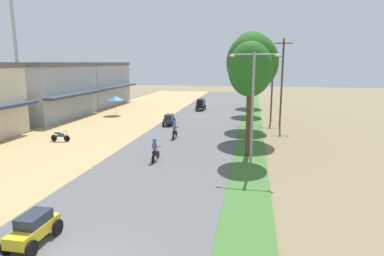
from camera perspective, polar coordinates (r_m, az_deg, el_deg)
name	(u,v)px	position (r m, az deg, el deg)	size (l,w,h in m)	color
shophouse_mid	(43,90)	(45.72, -24.13, 5.89)	(9.67, 12.70, 6.90)	#999EA8
shophouse_far	(93,84)	(57.12, -16.63, 7.25)	(9.22, 12.94, 6.90)	#999EA8
parked_motorbike_third	(61,136)	(31.48, -21.56, -1.24)	(1.80, 0.54, 0.94)	black
vendor_umbrella	(115,98)	(44.86, -12.96, 5.01)	(2.20, 2.20, 2.52)	#99999E
median_tree_nearest	(250,70)	(24.46, 9.91, 9.73)	(3.15, 3.15, 8.32)	#4C351E
median_tree_second	(252,63)	(30.87, 10.28, 10.93)	(4.64, 4.64, 9.39)	#4C351E
median_tree_third	(252,53)	(36.76, 10.19, 12.54)	(4.13, 4.13, 10.08)	#4C351E
median_tree_fourth	(251,58)	(45.99, 10.07, 11.75)	(3.86, 3.86, 9.56)	#4C351E
median_tree_fifth	(252,61)	(53.63, 10.26, 11.29)	(3.91, 3.91, 9.66)	#4C351E
streetlamp_near	(253,102)	(21.93, 10.35, 4.43)	(3.16, 0.20, 7.47)	gray
streetlamp_mid	(253,85)	(40.25, 10.42, 7.27)	(3.16, 0.20, 7.28)	gray
utility_pole_near	(272,86)	(40.32, 13.53, 7.02)	(1.80, 0.20, 8.01)	brown
utility_pole_far	(282,81)	(37.50, 15.12, 7.71)	(1.80, 0.20, 9.37)	brown
car_sedan_yellow	(33,228)	(14.45, -25.48, -15.15)	(1.10, 2.26, 1.19)	gold
car_hatchback_charcoal	(169,119)	(36.68, -3.95, 1.49)	(1.04, 2.00, 1.23)	#282D33
car_van_black	(201,104)	(48.37, 1.52, 4.19)	(1.19, 2.41, 1.67)	black
motorbike_foreground_rider	(155,150)	(23.46, -6.32, -3.81)	(0.54, 1.80, 1.66)	black
motorbike_ahead_second	(175,130)	(30.28, -2.99, -0.35)	(0.54, 1.80, 1.66)	black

